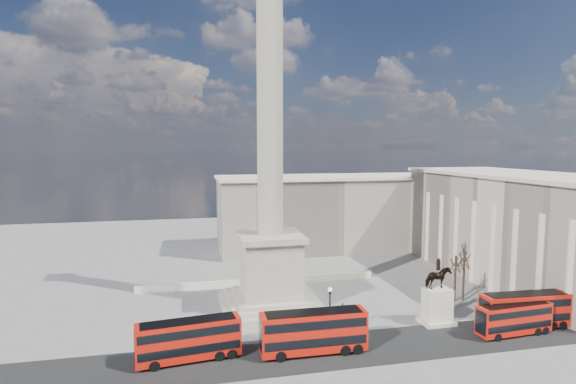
{
  "coord_description": "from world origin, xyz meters",
  "views": [
    {
      "loc": [
        -10.99,
        -56.79,
        23.13
      ],
      "look_at": [
        2.22,
        3.45,
        16.9
      ],
      "focal_mm": 28.0,
      "sensor_mm": 36.0,
      "label": 1
    }
  ],
  "objects_px": {
    "pedestrian_standing": "(431,308)",
    "red_bus_c": "(514,319)",
    "equestrian_statue": "(437,301)",
    "victorian_lamp": "(330,308)",
    "pedestrian_walking": "(479,316)",
    "red_bus_d": "(525,310)",
    "red_bus_a": "(189,340)",
    "red_bus_b": "(314,331)",
    "pedestrian_crossing": "(343,309)",
    "nelsons_column": "(270,219)"
  },
  "relations": [
    {
      "from": "red_bus_a",
      "to": "pedestrian_crossing",
      "type": "distance_m",
      "value": 22.68
    },
    {
      "from": "red_bus_b",
      "to": "pedestrian_walking",
      "type": "xyz_separation_m",
      "value": [
        23.6,
        3.67,
        -1.63
      ]
    },
    {
      "from": "nelsons_column",
      "to": "pedestrian_walking",
      "type": "height_order",
      "value": "nelsons_column"
    },
    {
      "from": "pedestrian_crossing",
      "to": "red_bus_d",
      "type": "bearing_deg",
      "value": -146.57
    },
    {
      "from": "red_bus_b",
      "to": "pedestrian_crossing",
      "type": "relative_size",
      "value": 7.37
    },
    {
      "from": "red_bus_b",
      "to": "victorian_lamp",
      "type": "bearing_deg",
      "value": 50.16
    },
    {
      "from": "equestrian_statue",
      "to": "pedestrian_crossing",
      "type": "bearing_deg",
      "value": 152.85
    },
    {
      "from": "nelsons_column",
      "to": "pedestrian_crossing",
      "type": "relative_size",
      "value": 30.63
    },
    {
      "from": "red_bus_d",
      "to": "equestrian_statue",
      "type": "bearing_deg",
      "value": 161.3
    },
    {
      "from": "equestrian_statue",
      "to": "pedestrian_standing",
      "type": "relative_size",
      "value": 5.58
    },
    {
      "from": "victorian_lamp",
      "to": "red_bus_a",
      "type": "bearing_deg",
      "value": -172.39
    },
    {
      "from": "nelsons_column",
      "to": "red_bus_d",
      "type": "height_order",
      "value": "nelsons_column"
    },
    {
      "from": "red_bus_c",
      "to": "equestrian_statue",
      "type": "relative_size",
      "value": 1.12
    },
    {
      "from": "nelsons_column",
      "to": "red_bus_a",
      "type": "distance_m",
      "value": 20.88
    },
    {
      "from": "red_bus_a",
      "to": "red_bus_b",
      "type": "height_order",
      "value": "red_bus_b"
    },
    {
      "from": "red_bus_a",
      "to": "pedestrian_standing",
      "type": "bearing_deg",
      "value": 4.66
    },
    {
      "from": "equestrian_statue",
      "to": "pedestrian_crossing",
      "type": "height_order",
      "value": "equestrian_statue"
    },
    {
      "from": "red_bus_d",
      "to": "red_bus_a",
      "type": "bearing_deg",
      "value": -178.13
    },
    {
      "from": "red_bus_b",
      "to": "pedestrian_crossing",
      "type": "distance_m",
      "value": 12.7
    },
    {
      "from": "victorian_lamp",
      "to": "pedestrian_walking",
      "type": "distance_m",
      "value": 20.86
    },
    {
      "from": "red_bus_d",
      "to": "equestrian_statue",
      "type": "height_order",
      "value": "equestrian_statue"
    },
    {
      "from": "red_bus_c",
      "to": "pedestrian_crossing",
      "type": "height_order",
      "value": "red_bus_c"
    },
    {
      "from": "equestrian_statue",
      "to": "pedestrian_crossing",
      "type": "xyz_separation_m",
      "value": [
        -11.02,
        5.65,
        -2.26
      ]
    },
    {
      "from": "red_bus_c",
      "to": "victorian_lamp",
      "type": "distance_m",
      "value": 22.9
    },
    {
      "from": "pedestrian_crossing",
      "to": "pedestrian_walking",
      "type": "bearing_deg",
      "value": -144.49
    },
    {
      "from": "red_bus_a",
      "to": "red_bus_b",
      "type": "relative_size",
      "value": 0.95
    },
    {
      "from": "pedestrian_crossing",
      "to": "pedestrian_standing",
      "type": "bearing_deg",
      "value": -133.5
    },
    {
      "from": "nelsons_column",
      "to": "pedestrian_crossing",
      "type": "bearing_deg",
      "value": -27.1
    },
    {
      "from": "red_bus_b",
      "to": "red_bus_d",
      "type": "relative_size",
      "value": 1.04
    },
    {
      "from": "red_bus_d",
      "to": "equestrian_statue",
      "type": "xyz_separation_m",
      "value": [
        -10.09,
        3.88,
        0.65
      ]
    },
    {
      "from": "pedestrian_walking",
      "to": "nelsons_column",
      "type": "bearing_deg",
      "value": 159.15
    },
    {
      "from": "victorian_lamp",
      "to": "equestrian_statue",
      "type": "distance_m",
      "value": 15.19
    },
    {
      "from": "equestrian_statue",
      "to": "pedestrian_walking",
      "type": "relative_size",
      "value": 4.79
    },
    {
      "from": "red_bus_a",
      "to": "red_bus_c",
      "type": "xyz_separation_m",
      "value": [
        39.07,
        -1.72,
        -0.3
      ]
    },
    {
      "from": "pedestrian_standing",
      "to": "pedestrian_crossing",
      "type": "height_order",
      "value": "pedestrian_crossing"
    },
    {
      "from": "nelsons_column",
      "to": "equestrian_statue",
      "type": "xyz_separation_m",
      "value": [
        20.27,
        -10.38,
        -9.84
      ]
    },
    {
      "from": "equestrian_statue",
      "to": "victorian_lamp",
      "type": "bearing_deg",
      "value": -174.92
    },
    {
      "from": "pedestrian_walking",
      "to": "red_bus_d",
      "type": "bearing_deg",
      "value": -28.14
    },
    {
      "from": "pedestrian_standing",
      "to": "red_bus_c",
      "type": "bearing_deg",
      "value": 111.8
    },
    {
      "from": "nelsons_column",
      "to": "pedestrian_standing",
      "type": "xyz_separation_m",
      "value": [
        21.37,
        -7.14,
        -12.13
      ]
    },
    {
      "from": "nelsons_column",
      "to": "pedestrian_standing",
      "type": "bearing_deg",
      "value": -18.46
    },
    {
      "from": "red_bus_a",
      "to": "equestrian_statue",
      "type": "xyz_separation_m",
      "value": [
        31.69,
        3.56,
        0.71
      ]
    },
    {
      "from": "red_bus_c",
      "to": "equestrian_statue",
      "type": "bearing_deg",
      "value": 140.54
    },
    {
      "from": "red_bus_a",
      "to": "red_bus_c",
      "type": "height_order",
      "value": "red_bus_a"
    },
    {
      "from": "red_bus_c",
      "to": "pedestrian_standing",
      "type": "distance_m",
      "value": 10.66
    },
    {
      "from": "red_bus_d",
      "to": "pedestrian_walking",
      "type": "bearing_deg",
      "value": 151.01
    },
    {
      "from": "red_bus_d",
      "to": "red_bus_c",
      "type": "bearing_deg",
      "value": -150.38
    },
    {
      "from": "victorian_lamp",
      "to": "pedestrian_crossing",
      "type": "xyz_separation_m",
      "value": [
        4.09,
        7.0,
        -2.91
      ]
    },
    {
      "from": "red_bus_c",
      "to": "victorian_lamp",
      "type": "relative_size",
      "value": 1.55
    },
    {
      "from": "red_bus_c",
      "to": "pedestrian_standing",
      "type": "relative_size",
      "value": 6.26
    }
  ]
}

